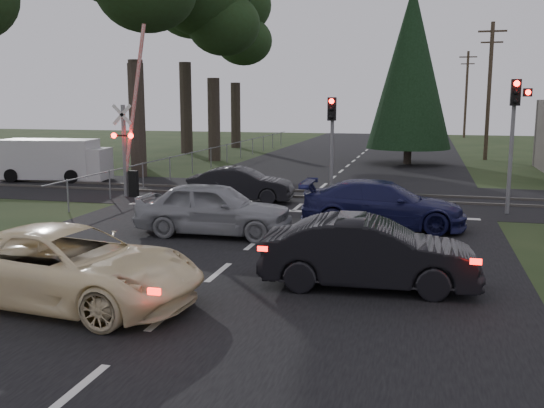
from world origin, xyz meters
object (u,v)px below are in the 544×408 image
(crossing_signal, at_px, (129,148))
(dark_car_far, at_px, (241,185))
(white_van, at_px, (57,160))
(utility_pole_far, at_px, (466,93))
(utility_pole_mid, at_px, (489,89))
(traffic_signal_center, at_px, (332,131))
(blue_sedan, at_px, (383,205))
(traffic_signal_right, at_px, (515,120))
(dark_hatchback, at_px, (369,253))
(cream_coupe, at_px, (68,266))
(silver_car, at_px, (214,209))

(crossing_signal, distance_m, dark_car_far, 5.03)
(dark_car_far, distance_m, white_van, 11.45)
(utility_pole_far, relative_size, white_van, 1.64)
(crossing_signal, xyz_separation_m, utility_pole_mid, (15.77, 20.21, 2.67))
(traffic_signal_center, height_order, utility_pole_far, utility_pole_far)
(blue_sedan, distance_m, dark_car_far, 6.85)
(crossing_signal, height_order, dark_car_far, crossing_signal)
(dark_car_far, bearing_deg, white_van, 65.35)
(traffic_signal_right, height_order, dark_hatchback, traffic_signal_right)
(blue_sedan, bearing_deg, white_van, 64.79)
(cream_coupe, height_order, dark_car_far, cream_coupe)
(cream_coupe, bearing_deg, dark_hatchback, -60.67)
(dark_hatchback, distance_m, silver_car, 6.43)
(silver_car, distance_m, dark_car_far, 5.96)
(utility_pole_far, relative_size, blue_sedan, 1.76)
(crossing_signal, bearing_deg, traffic_signal_center, 6.15)
(utility_pole_mid, bearing_deg, traffic_signal_right, -92.66)
(crossing_signal, height_order, utility_pole_mid, utility_pole_mid)
(cream_coupe, relative_size, dark_car_far, 1.33)
(blue_sedan, bearing_deg, utility_pole_far, -6.94)
(traffic_signal_right, bearing_deg, traffic_signal_center, 169.59)
(traffic_signal_center, distance_m, utility_pole_mid, 20.82)
(traffic_signal_center, bearing_deg, dark_hatchback, -77.09)
(traffic_signal_right, xyz_separation_m, white_van, (-20.76, 4.07, -2.27))
(crossing_signal, height_order, cream_coupe, crossing_signal)
(dark_hatchback, relative_size, dark_car_far, 1.11)
(crossing_signal, xyz_separation_m, blue_sedan, (10.64, -3.72, -1.31))
(utility_pole_mid, bearing_deg, white_van, -142.84)
(silver_car, height_order, dark_car_far, silver_car)
(utility_pole_far, height_order, dark_car_far, utility_pole_far)
(traffic_signal_center, relative_size, white_van, 0.75)
(crossing_signal, xyz_separation_m, traffic_signal_center, (8.27, 0.89, 0.75))
(crossing_signal, height_order, utility_pole_far, utility_pole_far)
(crossing_signal, relative_size, blue_sedan, 1.36)
(traffic_signal_right, distance_m, blue_sedan, 5.98)
(traffic_signal_right, xyz_separation_m, silver_car, (-9.01, -5.65, -2.52))
(dark_hatchback, bearing_deg, utility_pole_far, -8.47)
(blue_sedan, distance_m, white_van, 18.19)
(dark_car_far, height_order, white_van, white_van)
(traffic_signal_right, bearing_deg, silver_car, -147.92)
(cream_coupe, bearing_deg, utility_pole_far, -5.09)
(dark_hatchback, bearing_deg, dark_car_far, 27.52)
(cream_coupe, distance_m, white_van, 19.71)
(utility_pole_mid, distance_m, silver_car, 28.28)
(traffic_signal_center, xyz_separation_m, blue_sedan, (2.36, -4.61, -2.06))
(utility_pole_mid, relative_size, utility_pole_far, 1.00)
(traffic_signal_center, relative_size, utility_pole_far, 0.46)
(utility_pole_mid, xyz_separation_m, silver_car, (-9.96, -26.17, -3.93))
(traffic_signal_right, height_order, blue_sedan, traffic_signal_right)
(traffic_signal_right, xyz_separation_m, blue_sedan, (-4.19, -3.41, -2.57))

